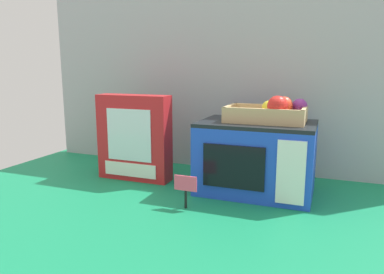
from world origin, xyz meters
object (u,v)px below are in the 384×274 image
(toy_microwave, at_px, (256,157))
(food_groups_crate, at_px, (271,113))
(price_sign, at_px, (186,187))
(cookie_set_box, at_px, (134,138))

(toy_microwave, xyz_separation_m, food_groups_crate, (0.04, 0.01, 0.15))
(food_groups_crate, distance_m, price_sign, 0.37)
(cookie_set_box, height_order, price_sign, cookie_set_box)
(price_sign, bearing_deg, toy_microwave, 53.96)
(toy_microwave, relative_size, food_groups_crate, 1.47)
(food_groups_crate, height_order, cookie_set_box, food_groups_crate)
(toy_microwave, xyz_separation_m, cookie_set_box, (-0.45, -0.02, 0.04))
(toy_microwave, relative_size, price_sign, 3.70)
(food_groups_crate, relative_size, cookie_set_box, 0.80)
(toy_microwave, height_order, price_sign, toy_microwave)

